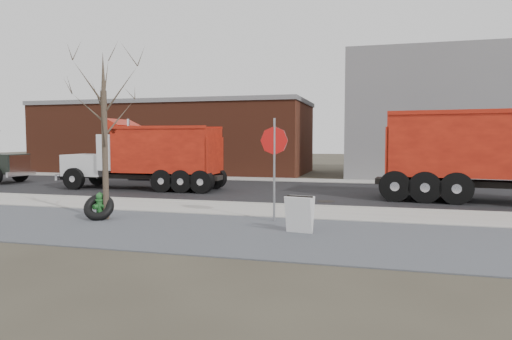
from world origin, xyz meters
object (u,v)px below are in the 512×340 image
(dump_truck_red_a, at_px, (500,152))
(dump_truck_red_b, at_px, (149,154))
(fire_hydrant, at_px, (100,207))
(stop_sign, at_px, (274,152))
(sandwich_board, at_px, (300,214))
(truck_tire, at_px, (99,207))

(dump_truck_red_a, height_order, dump_truck_red_b, dump_truck_red_a)
(fire_hydrant, height_order, stop_sign, stop_sign)
(fire_hydrant, bearing_deg, dump_truck_red_a, 51.50)
(stop_sign, distance_m, sandwich_board, 2.42)
(stop_sign, height_order, sandwich_board, stop_sign)
(sandwich_board, bearing_deg, fire_hydrant, -175.63)
(sandwich_board, bearing_deg, stop_sign, 133.49)
(fire_hydrant, distance_m, truck_tire, 0.14)
(fire_hydrant, xyz_separation_m, dump_truck_red_b, (-2.55, 7.95, 1.36))
(dump_truck_red_a, bearing_deg, fire_hydrant, -144.64)
(truck_tire, xyz_separation_m, sandwich_board, (6.36, -0.40, 0.12))
(sandwich_board, height_order, dump_truck_red_b, dump_truck_red_b)
(truck_tire, distance_m, sandwich_board, 6.38)
(fire_hydrant, distance_m, stop_sign, 5.74)
(fire_hydrant, distance_m, dump_truck_red_a, 14.99)
(dump_truck_red_b, bearing_deg, sandwich_board, 135.68)
(truck_tire, distance_m, stop_sign, 5.71)
(truck_tire, relative_size, sandwich_board, 1.11)
(fire_hydrant, relative_size, stop_sign, 0.27)
(stop_sign, bearing_deg, fire_hydrant, -177.02)
(truck_tire, bearing_deg, dump_truck_red_b, 107.85)
(truck_tire, bearing_deg, sandwich_board, -3.60)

